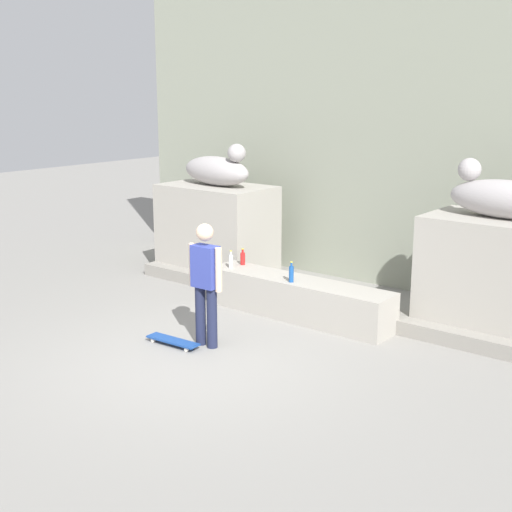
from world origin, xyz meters
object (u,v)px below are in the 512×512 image
at_px(bottle_clear, 231,261).
at_px(bottle_red, 243,258).
at_px(statue_reclining_left, 218,170).
at_px(skateboard, 173,341).
at_px(skater, 206,280).
at_px(bottle_blue, 291,274).
at_px(statue_reclining_right, 503,197).

distance_m(bottle_clear, bottle_red, 0.28).
xyz_separation_m(statue_reclining_left, bottle_red, (1.36, -0.94, -1.24)).
relative_size(skateboard, bottle_red, 3.02).
bearing_deg(skater, bottle_clear, 118.73).
xyz_separation_m(statue_reclining_left, bottle_blue, (2.58, -1.29, -1.22)).
distance_m(statue_reclining_left, statue_reclining_right, 5.14).
bearing_deg(skater, bottle_blue, 78.44).
height_order(skateboard, bottle_clear, bottle_clear).
xyz_separation_m(statue_reclining_left, skateboard, (1.95, -3.12, -1.88)).
bearing_deg(skater, bottle_red, 114.68).
bearing_deg(bottle_clear, statue_reclining_right, 18.06).
relative_size(statue_reclining_left, bottle_clear, 5.81).
height_order(statue_reclining_right, bottle_clear, statue_reclining_right).
xyz_separation_m(statue_reclining_left, bottle_clear, (1.36, -1.23, -1.23)).
distance_m(statue_reclining_right, skateboard, 4.85).
bearing_deg(bottle_blue, statue_reclining_right, 26.89).
bearing_deg(statue_reclining_left, bottle_red, -27.21).
xyz_separation_m(statue_reclining_right, skater, (-2.83, -2.85, -1.02)).
distance_m(statue_reclining_right, bottle_clear, 4.17).
height_order(skater, bottle_clear, skater).
bearing_deg(skateboard, bottle_blue, 67.72).
distance_m(statue_reclining_left, bottle_blue, 3.13).
height_order(statue_reclining_left, skateboard, statue_reclining_left).
distance_m(statue_reclining_left, bottle_clear, 2.20).
xyz_separation_m(skateboard, bottle_red, (-0.58, 2.18, 0.64)).
height_order(skater, bottle_blue, skater).
distance_m(skater, bottle_clear, 1.89).
distance_m(bottle_blue, bottle_clear, 1.22).
relative_size(skateboard, bottle_blue, 2.62).
height_order(skateboard, bottle_blue, bottle_blue).
xyz_separation_m(statue_reclining_right, bottle_clear, (-3.78, -1.23, -1.23)).
xyz_separation_m(skater, bottle_blue, (0.27, 1.56, -0.20)).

